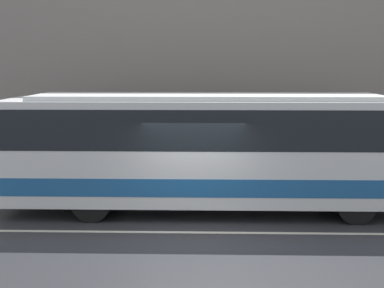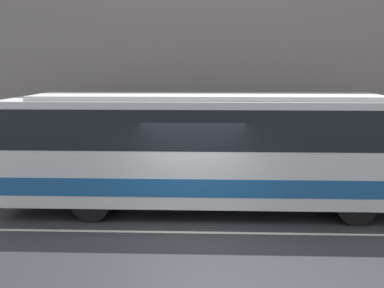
% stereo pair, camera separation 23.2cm
% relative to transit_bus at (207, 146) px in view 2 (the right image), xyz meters
% --- Properties ---
extents(ground_plane, '(60.00, 60.00, 0.00)m').
position_rel_transit_bus_xyz_m(ground_plane, '(-0.32, -1.92, -1.75)').
color(ground_plane, '#333338').
extents(sidewalk, '(60.00, 2.47, 0.12)m').
position_rel_transit_bus_xyz_m(sidewalk, '(-0.32, 3.32, -1.69)').
color(sidewalk, gray).
rests_on(sidewalk, ground_plane).
extents(building_facade, '(60.00, 0.35, 9.06)m').
position_rel_transit_bus_xyz_m(building_facade, '(-0.32, 4.69, 2.61)').
color(building_facade, gray).
rests_on(building_facade, ground_plane).
extents(lane_stripe, '(54.00, 0.14, 0.01)m').
position_rel_transit_bus_xyz_m(lane_stripe, '(-0.32, -1.92, -1.75)').
color(lane_stripe, beige).
rests_on(lane_stripe, ground_plane).
extents(transit_bus, '(10.54, 2.55, 3.11)m').
position_rel_transit_bus_xyz_m(transit_bus, '(0.00, 0.00, 0.00)').
color(transit_bus, white).
rests_on(transit_bus, ground_plane).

